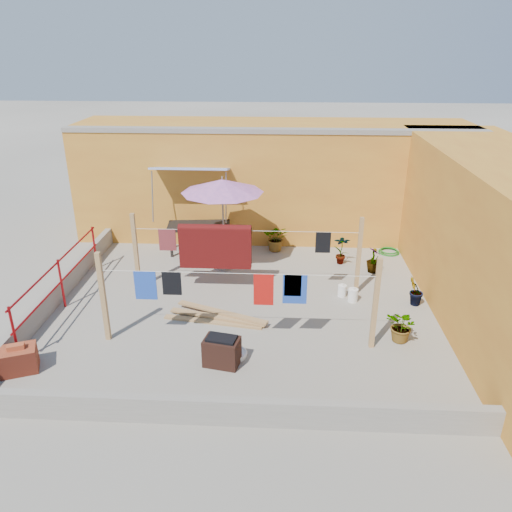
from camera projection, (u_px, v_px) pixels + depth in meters
The scene contains 21 objects.
ground at pixel (244, 307), 10.76m from camera, with size 80.00×80.00×0.00m, color #9E998E.
wall_back at pixel (273, 179), 14.40m from camera, with size 11.00×3.27×3.21m.
wall_right at pixel (505, 242), 9.87m from camera, with size 2.40×9.00×3.20m, color #C8882B.
parapet_front at pixel (225, 411), 7.38m from camera, with size 8.30×0.16×0.44m, color gray.
parapet_left at pixel (57, 293), 10.87m from camera, with size 0.16×7.30×0.44m, color gray.
red_railing at pixel (60, 276), 10.48m from camera, with size 0.05×4.20×1.10m.
clothesline_rig at pixel (220, 253), 10.87m from camera, with size 5.09×2.35×1.80m.
patio_umbrella at pixel (222, 187), 11.72m from camera, with size 2.31×2.31×2.37m.
outdoor_table at pixel (199, 227), 13.32m from camera, with size 1.72×0.99×0.77m.
brick_stack at pixel (18, 359), 8.57m from camera, with size 0.73×0.64×0.53m.
lumber_pile at pixel (217, 317), 10.21m from camera, with size 2.16×0.93×0.13m.
brazier at pixel (222, 351), 8.74m from camera, with size 0.68×0.52×0.55m.
white_basin at pixel (233, 354), 9.05m from camera, with size 0.51×0.51×0.09m.
water_jug_a at pixel (342, 291), 11.15m from camera, with size 0.19×0.19×0.31m.
water_jug_b at pixel (353, 295), 10.92m from camera, with size 0.22×0.22×0.34m.
green_hose at pixel (389, 251), 13.49m from camera, with size 0.56×0.56×0.08m.
plant_back_a at pixel (276, 238), 13.51m from camera, with size 0.67×0.58×0.74m, color #1B5F1D.
plant_back_b at pixel (374, 260), 12.26m from camera, with size 0.37×0.37×0.65m, color #1B5F1D.
plant_right_a at pixel (342, 250), 12.70m from camera, with size 0.41×0.28×0.78m, color #1B5F1D.
plant_right_b at pixel (415, 291), 10.69m from camera, with size 0.36×0.29×0.66m, color #1B5F1D.
plant_right_c at pixel (403, 326), 9.38m from camera, with size 0.59×0.51×0.65m, color #1B5F1D.
Camera 1 is at (0.77, -9.42, 5.25)m, focal length 35.00 mm.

